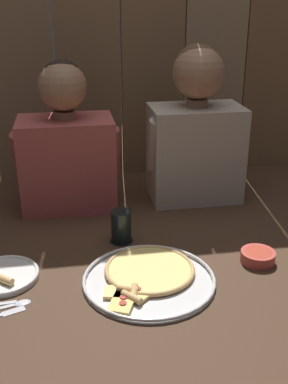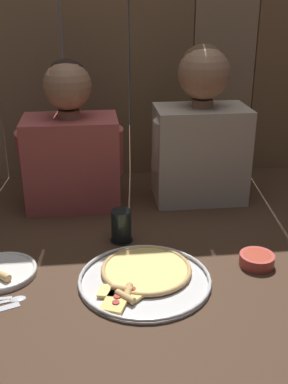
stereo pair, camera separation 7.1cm
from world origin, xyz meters
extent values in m
plane|color=#422B1C|center=(0.00, 0.00, 0.00)|extent=(3.20, 3.20, 0.00)
cylinder|color=silver|center=(-0.04, -0.14, 0.00)|extent=(0.38, 0.38, 0.01)
torus|color=silver|center=(-0.04, -0.14, 0.01)|extent=(0.38, 0.38, 0.01)
cylinder|color=#B23823|center=(-0.03, -0.09, 0.01)|extent=(0.26, 0.26, 0.00)
cylinder|color=#F4D170|center=(-0.03, -0.09, 0.01)|extent=(0.25, 0.25, 0.01)
torus|color=tan|center=(-0.03, -0.09, 0.01)|extent=(0.27, 0.27, 0.01)
cube|color=#F4D170|center=(-0.13, -0.19, 0.01)|extent=(0.09, 0.07, 0.01)
cylinder|color=tan|center=(-0.09, -0.20, 0.02)|extent=(0.03, 0.06, 0.02)
cylinder|color=#A3281E|center=(-0.11, -0.19, 0.02)|extent=(0.02, 0.02, 0.00)
cube|color=#EFC660|center=(-0.13, -0.24, 0.01)|extent=(0.09, 0.11, 0.01)
cylinder|color=tan|center=(-0.11, -0.19, 0.02)|extent=(0.06, 0.04, 0.02)
cylinder|color=#A3281E|center=(-0.13, -0.25, 0.02)|extent=(0.02, 0.02, 0.00)
cylinder|color=#A3281E|center=(-0.12, -0.22, 0.02)|extent=(0.02, 0.02, 0.00)
cube|color=#EFC660|center=(-0.07, -0.20, 0.01)|extent=(0.11, 0.10, 0.01)
cylinder|color=tan|center=(-0.10, -0.23, 0.02)|extent=(0.06, 0.06, 0.02)
cylinder|color=#A3281E|center=(-0.08, -0.19, 0.02)|extent=(0.02, 0.02, 0.00)
cylinder|color=white|center=(-0.46, -0.05, 0.01)|extent=(0.21, 0.21, 0.01)
torus|color=white|center=(-0.46, -0.05, 0.01)|extent=(0.21, 0.21, 0.01)
cylinder|color=tan|center=(-0.45, -0.09, 0.02)|extent=(0.08, 0.07, 0.02)
cylinder|color=black|center=(-0.09, 0.11, 0.00)|extent=(0.08, 0.08, 0.01)
cylinder|color=black|center=(-0.09, 0.11, 0.06)|extent=(0.07, 0.07, 0.10)
cylinder|color=#CC4C42|center=(0.32, -0.09, 0.02)|extent=(0.11, 0.11, 0.04)
cylinder|color=#B23823|center=(0.32, -0.09, 0.03)|extent=(0.09, 0.09, 0.02)
cube|color=silver|center=(-0.41, -0.22, 0.00)|extent=(0.06, 0.04, 0.00)
ellipsoid|color=silver|center=(-0.39, -0.18, 0.00)|extent=(0.05, 0.04, 0.01)
cube|color=#AD4C47|center=(-0.25, 0.44, 0.17)|extent=(0.35, 0.23, 0.35)
cylinder|color=#9E7051|center=(-0.25, 0.44, 0.36)|extent=(0.08, 0.08, 0.03)
sphere|color=#9E7051|center=(-0.25, 0.44, 0.46)|extent=(0.17, 0.17, 0.17)
sphere|color=black|center=(-0.25, 0.45, 0.48)|extent=(0.16, 0.16, 0.16)
cylinder|color=#AD4C47|center=(-0.40, 0.40, 0.22)|extent=(0.08, 0.13, 0.20)
cylinder|color=#AD4C47|center=(-0.09, 0.40, 0.22)|extent=(0.08, 0.12, 0.20)
cube|color=#B2A38E|center=(0.25, 0.44, 0.19)|extent=(0.35, 0.22, 0.37)
cylinder|color=#9E7051|center=(0.25, 0.44, 0.39)|extent=(0.08, 0.08, 0.03)
sphere|color=#9E7051|center=(0.25, 0.44, 0.50)|extent=(0.19, 0.19, 0.19)
sphere|color=brown|center=(0.25, 0.45, 0.51)|extent=(0.18, 0.18, 0.18)
cylinder|color=#B2A38E|center=(0.09, 0.40, 0.24)|extent=(0.08, 0.12, 0.22)
cylinder|color=#B2A38E|center=(0.41, 0.40, 0.24)|extent=(0.08, 0.11, 0.21)
cube|color=brown|center=(-0.41, 0.76, 0.62)|extent=(0.27, 0.03, 1.23)
cube|color=brown|center=(-0.14, 0.76, 0.62)|extent=(0.27, 0.03, 1.23)
cube|color=brown|center=(0.14, 0.76, 0.62)|extent=(0.27, 0.03, 1.23)
cube|color=#8C6E4F|center=(0.41, 0.76, 0.62)|extent=(0.27, 0.03, 1.23)
cube|color=brown|center=(0.69, 0.76, 0.62)|extent=(0.27, 0.03, 1.23)
camera|label=1|loc=(-0.24, -1.27, 0.77)|focal=44.01mm
camera|label=2|loc=(-0.17, -1.28, 0.77)|focal=44.01mm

